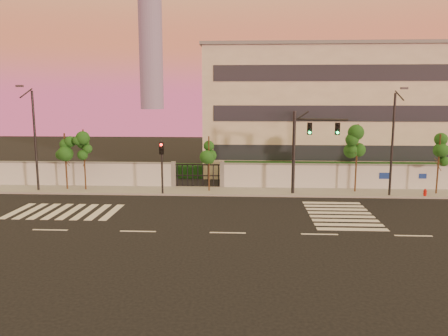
{
  "coord_description": "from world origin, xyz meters",
  "views": [
    {
      "loc": [
        1.01,
        -23.08,
        7.31
      ],
      "look_at": [
        -0.53,
        6.0,
        2.66
      ],
      "focal_mm": 35.0,
      "sensor_mm": 36.0,
      "label": 1
    }
  ],
  "objects": [
    {
      "name": "fire_hydrant",
      "position": [
        14.25,
        9.31,
        0.35
      ],
      "size": [
        0.27,
        0.26,
        0.69
      ],
      "rotation": [
        0.0,
        0.0,
        0.17
      ],
      "color": "#B2130B",
      "rests_on": "ground"
    },
    {
      "name": "street_tree_b",
      "position": [
        -13.32,
        10.47,
        3.4
      ],
      "size": [
        1.54,
        1.22,
        4.61
      ],
      "color": "#382314",
      "rests_on": "ground"
    },
    {
      "name": "traffic_signal_secondary",
      "position": [
        -5.39,
        9.14,
        2.64
      ],
      "size": [
        0.32,
        0.33,
        4.16
      ],
      "rotation": [
        0.0,
        0.0,
        0.23
      ],
      "color": "black",
      "rests_on": "ground"
    },
    {
      "name": "hedge_row",
      "position": [
        1.17,
        14.74,
        0.82
      ],
      "size": [
        41.0,
        4.25,
        1.8
      ],
      "color": "black",
      "rests_on": "ground"
    },
    {
      "name": "street_tree_c",
      "position": [
        -11.78,
        10.39,
        3.62
      ],
      "size": [
        1.39,
        1.11,
        4.92
      ],
      "color": "#382314",
      "rests_on": "ground"
    },
    {
      "name": "streetlight_west",
      "position": [
        -15.45,
        9.74,
        4.47
      ],
      "size": [
        0.49,
        1.99,
        8.27
      ],
      "color": "black",
      "rests_on": "ground"
    },
    {
      "name": "distant_skyscraper",
      "position": [
        -65.0,
        280.0,
        61.98
      ],
      "size": [
        16.0,
        16.0,
        118.0
      ],
      "color": "slate",
      "rests_on": "ground"
    },
    {
      "name": "street_tree_e",
      "position": [
        9.48,
        10.72,
        3.95
      ],
      "size": [
        1.55,
        1.23,
        5.38
      ],
      "color": "#382314",
      "rests_on": "ground"
    },
    {
      "name": "road_markings",
      "position": [
        -1.58,
        3.76,
        0.01
      ],
      "size": [
        57.0,
        7.62,
        0.02
      ],
      "color": "silver",
      "rests_on": "ground"
    },
    {
      "name": "streetlight_east",
      "position": [
        11.7,
        9.3,
        4.36
      ],
      "size": [
        0.48,
        1.94,
        8.07
      ],
      "color": "black",
      "rests_on": "ground"
    },
    {
      "name": "ground",
      "position": [
        0.0,
        0.0,
        0.0
      ],
      "size": [
        120.0,
        120.0,
        0.0
      ],
      "primitive_type": "plane",
      "color": "black",
      "rests_on": "ground"
    },
    {
      "name": "street_tree_f",
      "position": [
        15.49,
        10.3,
        3.44
      ],
      "size": [
        1.46,
        1.17,
        4.67
      ],
      "color": "#382314",
      "rests_on": "ground"
    },
    {
      "name": "institutional_building",
      "position": [
        9.0,
        21.99,
        6.16
      ],
      "size": [
        24.4,
        12.4,
        12.25
      ],
      "color": "#BEB7A1",
      "rests_on": "ground"
    },
    {
      "name": "perimeter_wall",
      "position": [
        0.1,
        12.0,
        1.07
      ],
      "size": [
        60.0,
        0.36,
        2.2
      ],
      "color": "silver",
      "rests_on": "ground"
    },
    {
      "name": "traffic_signal_main",
      "position": [
        5.34,
        9.8,
        4.02
      ],
      "size": [
        4.01,
        0.87,
        6.37
      ],
      "rotation": [
        0.0,
        0.0,
        -0.18
      ],
      "color": "black",
      "rests_on": "ground"
    },
    {
      "name": "street_tree_d",
      "position": [
        -1.91,
        10.4,
        3.25
      ],
      "size": [
        1.34,
        1.07,
        4.42
      ],
      "color": "#382314",
      "rests_on": "ground"
    },
    {
      "name": "sidewalk",
      "position": [
        0.0,
        10.5,
        0.07
      ],
      "size": [
        60.0,
        3.0,
        0.15
      ],
      "primitive_type": "cube",
      "color": "gray",
      "rests_on": "ground"
    }
  ]
}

